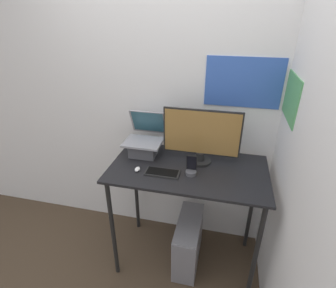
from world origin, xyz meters
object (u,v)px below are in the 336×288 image
laptop (144,144)px  cell_phone (191,169)px  computer_tower (188,241)px  mouse (137,169)px  keyboard (162,173)px  monitor (201,137)px

laptop → cell_phone: size_ratio=2.16×
computer_tower → mouse: bearing=-163.9°
laptop → computer_tower: bearing=-19.4°
keyboard → cell_phone: bearing=11.7°
monitor → mouse: (-0.43, -0.23, -0.20)m
mouse → keyboard: bearing=1.4°
mouse → computer_tower: size_ratio=0.11×
computer_tower → cell_phone: bearing=-85.9°
monitor → cell_phone: size_ratio=3.70×
laptop → monitor: size_ratio=0.58×
cell_phone → computer_tower: bearing=94.1°
laptop → computer_tower: laptop is taller
computer_tower → keyboard: bearing=-151.7°
monitor → cell_phone: monitor is taller
cell_phone → computer_tower: 0.78m
cell_phone → computer_tower: size_ratio=0.30×
cell_phone → keyboard: bearing=-168.3°
monitor → computer_tower: (-0.04, -0.12, -0.95)m
computer_tower → laptop: bearing=160.6°
laptop → keyboard: laptop is taller
monitor → computer_tower: bearing=-109.9°
keyboard → cell_phone: (0.20, 0.04, 0.03)m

